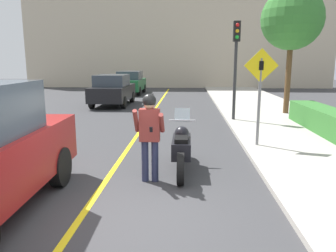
% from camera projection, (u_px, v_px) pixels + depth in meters
% --- Properties ---
extents(ground_plane, '(80.00, 80.00, 0.00)m').
position_uv_depth(ground_plane, '(120.00, 216.00, 5.15)').
color(ground_plane, '#38383A').
extents(sidewalk_curb, '(4.40, 44.00, 0.11)m').
position_uv_depth(sidewalk_curb, '(327.00, 150.00, 8.78)').
color(sidewalk_curb, '#ADA89E').
rests_on(sidewalk_curb, ground).
extents(road_center_line, '(0.12, 36.00, 0.01)m').
position_uv_depth(road_center_line, '(138.00, 133.00, 11.06)').
color(road_center_line, yellow).
rests_on(road_center_line, ground).
extents(building_backdrop, '(28.00, 1.20, 9.85)m').
position_uv_depth(building_backdrop, '(177.00, 33.00, 29.65)').
color(building_backdrop, beige).
rests_on(building_backdrop, ground).
extents(motorcycle, '(0.62, 2.33, 1.31)m').
position_uv_depth(motorcycle, '(182.00, 148.00, 7.21)').
color(motorcycle, black).
rests_on(motorcycle, ground).
extents(person_biker, '(0.59, 0.48, 1.77)m').
position_uv_depth(person_biker, '(150.00, 128.00, 6.43)').
color(person_biker, '#282D4C').
rests_on(person_biker, ground).
extents(crossing_sign, '(0.91, 0.08, 2.62)m').
position_uv_depth(crossing_sign, '(260.00, 88.00, 8.79)').
color(crossing_sign, slate).
rests_on(crossing_sign, sidewalk_curb).
extents(traffic_light, '(0.26, 0.30, 3.78)m').
position_uv_depth(traffic_light, '(236.00, 52.00, 12.57)').
color(traffic_light, '#2D2D30').
rests_on(traffic_light, sidewalk_curb).
extents(hedge_row, '(0.90, 5.89, 0.74)m').
position_uv_depth(hedge_row, '(332.00, 123.00, 10.28)').
color(hedge_row, '#33702D').
rests_on(hedge_row, sidewalk_curb).
extents(street_tree, '(2.63, 2.63, 5.37)m').
position_uv_depth(street_tree, '(292.00, 19.00, 13.93)').
color(street_tree, brown).
rests_on(street_tree, sidewalk_curb).
extents(parked_car_black, '(1.88, 4.20, 1.68)m').
position_uv_depth(parked_car_black, '(113.00, 90.00, 17.92)').
color(parked_car_black, black).
rests_on(parked_car_black, ground).
extents(parked_car_green, '(1.88, 4.20, 1.68)m').
position_uv_depth(parked_car_green, '(130.00, 82.00, 24.18)').
color(parked_car_green, black).
rests_on(parked_car_green, ground).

